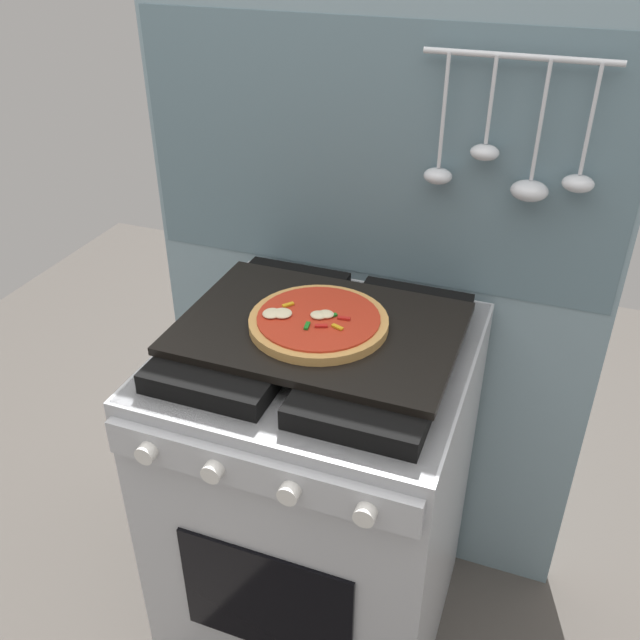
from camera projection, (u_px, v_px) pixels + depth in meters
ground_plane at (320, 617)px, 1.83m from camera, size 4.00×4.00×0.00m
kitchen_backsplash at (369, 301)px, 1.69m from camera, size 1.10×0.09×1.55m
stove at (320, 496)px, 1.60m from camera, size 0.60×0.64×0.90m
baking_tray at (320, 328)px, 1.36m from camera, size 0.54×0.38×0.02m
pizza_left at (317, 321)px, 1.34m from camera, size 0.27×0.27×0.03m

